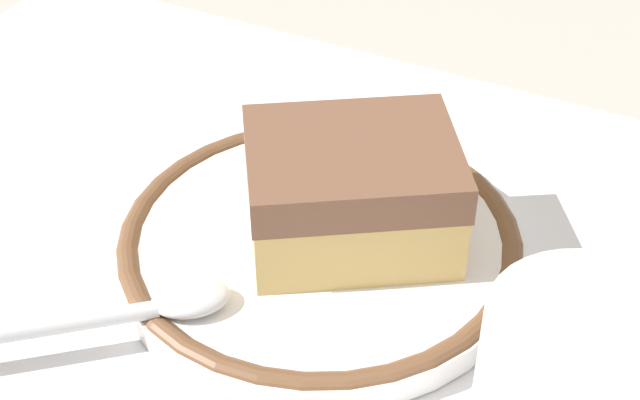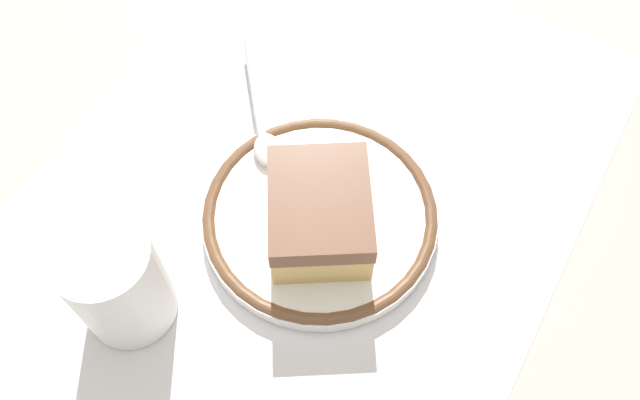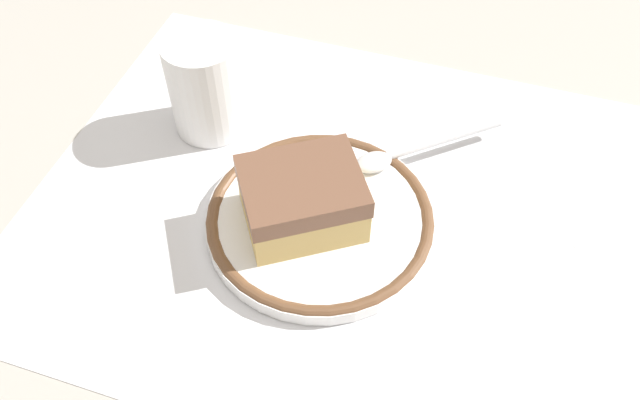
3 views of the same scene
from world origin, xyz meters
TOP-DOWN VIEW (x-y plane):
  - ground_plane at (0.00, 0.00)m, footprint 2.40×2.40m
  - placemat at (0.00, 0.00)m, footprint 0.54×0.41m
  - plate at (-0.03, -0.02)m, footprint 0.18×0.18m
  - cake_slice at (-0.04, -0.03)m, footprint 0.12×0.11m
  - spoon at (0.02, 0.06)m, footprint 0.12×0.10m
  - cup at (-0.16, 0.06)m, footprint 0.07×0.07m
  - napkin at (0.17, 0.08)m, footprint 0.14×0.14m

SIDE VIEW (x-z plane):
  - ground_plane at x=0.00m, z-range 0.00..0.00m
  - placemat at x=0.00m, z-range 0.00..0.00m
  - napkin at x=0.17m, z-range 0.00..0.00m
  - plate at x=-0.03m, z-range 0.00..0.02m
  - spoon at x=0.02m, z-range 0.01..0.02m
  - cake_slice at x=-0.04m, z-range 0.01..0.06m
  - cup at x=-0.16m, z-range 0.00..0.09m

